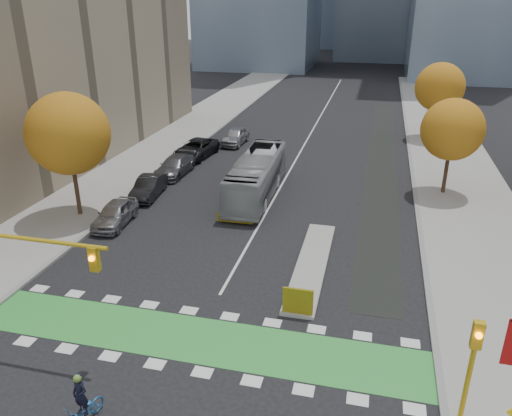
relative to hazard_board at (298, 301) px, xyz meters
The scene contains 21 objects.
ground 5.85m from the hazard_board, 133.60° to the right, with size 300.00×300.00×0.00m, color black.
sidewalk_west 23.59m from the hazard_board, 137.92° to the left, with size 7.00×120.00×0.15m, color gray.
sidewalk_east 18.45m from the hazard_board, 58.98° to the left, with size 7.00×120.00×0.15m, color gray.
curb_west 21.12m from the hazard_board, 131.54° to the left, with size 0.30×120.00×0.16m, color gray.
curb_east 16.92m from the hazard_board, 69.21° to the left, with size 0.30×120.00×0.16m, color gray.
bike_crossing 4.89m from the hazard_board, 145.98° to the right, with size 20.00×3.00×0.01m, color green.
centre_line 36.03m from the hazard_board, 96.38° to the left, with size 0.15×70.00×0.01m, color silver.
bike_lane_paint 26.05m from the hazard_board, 82.27° to the left, with size 2.50×50.00×0.01m, color black.
median_island 4.85m from the hazard_board, 90.00° to the left, with size 1.60×10.00×0.16m, color gray.
hazard_board is the anchor object (origin of this frame).
tree_west 18.44m from the hazard_board, 154.01° to the left, with size 5.20×5.20×8.22m.
tree_east_near 19.93m from the hazard_board, 65.80° to the left, with size 4.40×4.40×7.08m.
tree_east_far 35.13m from the hazard_board, 75.88° to the left, with size 4.80×4.80×7.65m.
traffic_signal_east 8.26m from the hazard_board, 35.92° to the right, with size 0.35×0.43×4.10m.
cyclist 10.02m from the hazard_board, 127.34° to the right, with size 1.07×1.94×2.13m.
bus 15.20m from the hazard_board, 110.78° to the left, with size 2.58×11.03×3.07m, color #9AA0A1.
parked_car_a 14.82m from the hazard_board, 151.27° to the left, with size 1.78×4.42×1.51m, color gray.
parked_car_b 17.78m from the hazard_board, 136.99° to the left, with size 1.56×4.47×1.47m, color black.
parked_car_c 21.50m from the hazard_board, 127.20° to the left, with size 2.08×5.11×1.48m, color #55545A.
parked_car_d 25.66m from the hazard_board, 120.44° to the left, with size 2.61×5.65×1.57m, color black.
parked_car_e 29.16m from the hazard_board, 111.55° to the left, with size 1.90×4.73×1.61m, color #9F9FA4.
Camera 1 is at (6.71, -14.89, 13.61)m, focal length 35.00 mm.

